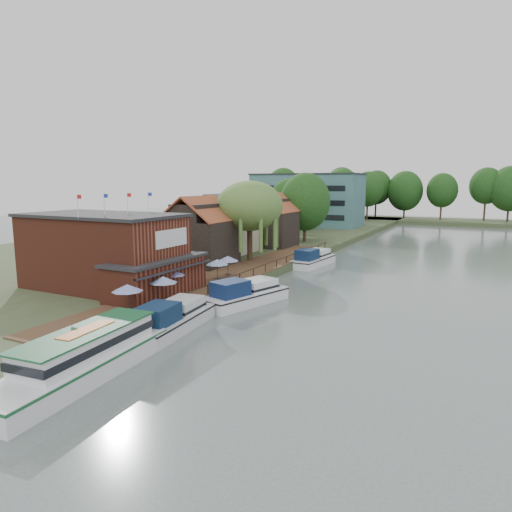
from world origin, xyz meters
The scene contains 26 objects.
ground centered at (0.00, 0.00, 0.00)m, with size 260.00×260.00×0.00m, color #4F5C5B.
land_bank centered at (-30.00, 35.00, 0.50)m, with size 50.00×140.00×1.00m, color #384728.
quay_deck centered at (-8.00, 10.00, 1.05)m, with size 6.00×50.00×0.10m, color #47301E.
quay_rail centered at (-5.30, 10.50, 1.50)m, with size 0.20×49.00×1.00m, color black, non-canonical shape.
pub centered at (-14.00, -1.00, 4.65)m, with size 20.00×11.00×7.30m, color maroon, non-canonical shape.
hotel_block centered at (-22.00, 70.00, 7.15)m, with size 25.40×12.40×12.30m, color #38666B, non-canonical shape.
cottage_a centered at (-15.00, 14.00, 5.25)m, with size 8.60×7.60×8.50m, color black, non-canonical shape.
cottage_b centered at (-18.00, 24.00, 5.25)m, with size 9.60×8.60×8.50m, color beige, non-canonical shape.
cottage_c centered at (-14.00, 33.00, 5.25)m, with size 7.60×7.60×8.50m, color black, non-canonical shape.
willow centered at (-10.50, 19.00, 6.21)m, with size 8.60×8.60×10.43m, color #476B2D, non-canonical shape.
umbrella_0 centered at (-7.27, -7.20, 2.29)m, with size 2.39×2.39×2.38m, color #1C2F9A, non-canonical shape.
umbrella_1 centered at (-6.72, -3.56, 2.29)m, with size 2.36×2.36×2.38m, color #19478E, non-canonical shape.
umbrella_2 centered at (-7.82, -0.68, 2.29)m, with size 2.01×2.01×2.38m, color #1B1E95, non-canonical shape.
umbrella_3 centered at (-7.22, 5.72, 2.29)m, with size 2.35×2.35×2.38m, color navy, non-canonical shape.
umbrella_4 centered at (-7.34, 8.06, 2.29)m, with size 2.35×2.35×2.38m, color navy, non-canonical shape.
cruiser_0 centered at (-3.88, -6.13, 1.24)m, with size 3.30×10.21×2.49m, color silver, non-canonical shape.
cruiser_1 centered at (-2.53, 3.14, 1.25)m, with size 3.32×10.26×2.50m, color white, non-canonical shape.
cruiser_2 centered at (-3.80, 24.71, 1.23)m, with size 3.28×10.14×2.47m, color white, non-canonical shape.
tour_boat centered at (-3.25, -15.53, 1.40)m, with size 3.63×12.85×2.80m, color silver, non-canonical shape.
swan centered at (-3.59, -11.42, 0.22)m, with size 0.44×0.44×0.44m, color white.
bank_tree_0 centered at (-11.28, 40.74, 6.93)m, with size 8.62×8.62×11.86m, color #143811, non-canonical shape.
bank_tree_1 centered at (-18.26, 49.50, 6.44)m, with size 6.75×6.75×10.89m, color #143811, non-canonical shape.
bank_tree_2 centered at (-18.51, 58.13, 6.57)m, with size 6.53×6.53×11.14m, color #143811, non-canonical shape.
bank_tree_3 centered at (-15.39, 76.60, 7.76)m, with size 8.89×8.89×13.52m, color #143811, non-canonical shape.
bank_tree_4 centered at (-18.51, 84.26, 6.72)m, with size 6.58×6.58×11.43m, color #143811, non-canonical shape.
bank_tree_5 centered at (-12.92, 92.33, 7.57)m, with size 8.35×8.35×13.15m, color #143811, non-canonical shape.
Camera 1 is at (17.08, -33.05, 11.20)m, focal length 32.00 mm.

